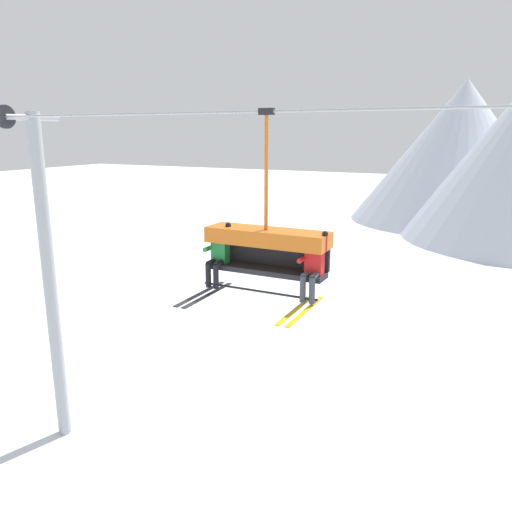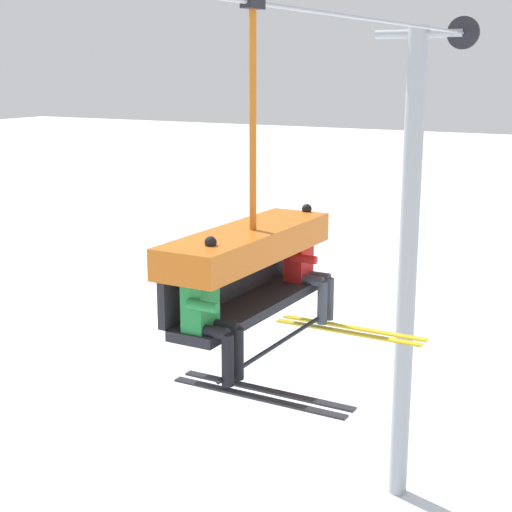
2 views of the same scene
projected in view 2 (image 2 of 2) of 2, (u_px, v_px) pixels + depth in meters
lift_tower_far at (409, 263)px, 14.90m from camera, size 0.36×1.88×9.31m
lift_cable at (263, 4)px, 7.48m from camera, size 16.32×0.05×0.05m
chairlift_chair at (247, 256)px, 7.91m from camera, size 2.43×0.74×3.38m
skier_green at (212, 312)px, 7.03m from camera, size 0.48×1.70×1.34m
skier_red at (308, 265)px, 8.72m from camera, size 0.48×1.70×1.34m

